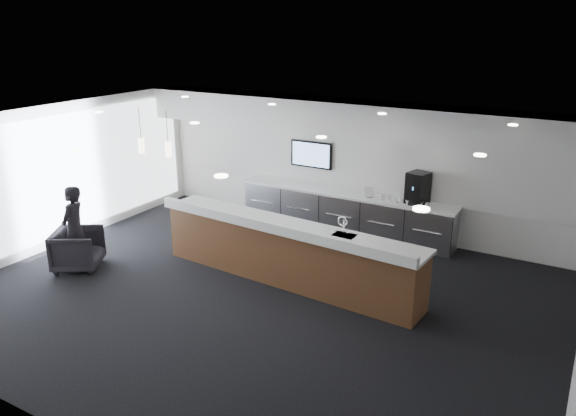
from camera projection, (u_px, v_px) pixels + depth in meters
The scene contains 26 objects.
ground at pixel (257, 297), 9.87m from camera, with size 10.00×10.00×0.00m, color black.
ceiling at pixel (254, 128), 8.91m from camera, with size 10.00×8.00×0.02m, color black.
back_wall at pixel (352, 165), 12.67m from camera, with size 10.00×0.02×3.00m, color white.
left_wall at pixel (56, 177), 11.76m from camera, with size 0.02×8.00×3.00m, color white.
soffit_bulkhead at pixel (346, 117), 11.93m from camera, with size 10.00×0.90×0.70m, color silver.
alcove_panel at pixel (352, 161), 12.61m from camera, with size 9.80×0.06×1.40m, color silver.
window_blinds_wall at pixel (57, 177), 11.74m from camera, with size 0.04×7.36×2.55m, color #AABBCC.
back_credenza at pixel (344, 212), 12.70m from camera, with size 5.06×0.66×0.95m.
wall_tv at pixel (311, 154), 13.02m from camera, with size 1.05×0.08×0.62m.
pendant_left at pixel (174, 148), 10.94m from camera, with size 0.12×0.12×0.30m, color #FFEAC6.
pendant_right at pixel (148, 144), 11.27m from camera, with size 0.12×0.12×0.30m, color #FFEAC6.
ceiling_can_lights at pixel (254, 130), 8.92m from camera, with size 7.00×5.00×0.02m, color white, non-canonical shape.
service_counter at pixel (287, 252), 10.30m from camera, with size 5.35×1.25×1.49m.
coffee_machine at pixel (418, 188), 11.72m from camera, with size 0.48×0.55×0.67m.
info_sign_left at pixel (369, 192), 12.16m from camera, with size 0.18×0.02×0.25m, color white.
info_sign_right at pixel (397, 197), 11.86m from camera, with size 0.16×0.02×0.21m, color white.
armchair at pixel (78, 249), 10.89m from camera, with size 0.84×0.87×0.79m, color black.
lounge_guest at pixel (74, 229), 10.69m from camera, with size 0.61×0.40×1.68m, color black.
cup_0 at pixel (427, 205), 11.56m from camera, with size 0.10×0.10×0.09m, color white.
cup_1 at pixel (421, 204), 11.62m from camera, with size 0.10×0.10×0.09m, color white.
cup_2 at pixel (414, 203), 11.69m from camera, with size 0.10×0.10×0.09m, color white.
cup_3 at pixel (408, 202), 11.76m from camera, with size 0.10×0.10×0.09m, color white.
cup_4 at pixel (401, 201), 11.82m from camera, with size 0.10×0.10×0.09m, color white.
cup_5 at pixel (395, 200), 11.89m from camera, with size 0.10×0.10×0.09m, color white.
cup_6 at pixel (389, 199), 11.95m from camera, with size 0.10×0.10×0.09m, color white.
cup_7 at pixel (382, 198), 12.02m from camera, with size 0.10×0.10×0.09m, color white.
Camera 1 is at (4.89, -7.39, 4.65)m, focal length 35.00 mm.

